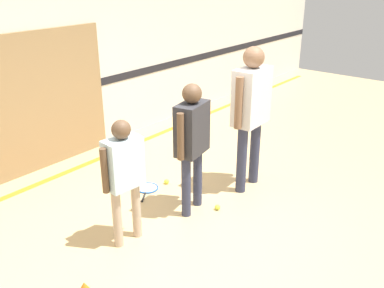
{
  "coord_description": "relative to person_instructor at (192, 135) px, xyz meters",
  "views": [
    {
      "loc": [
        -3.21,
        -2.62,
        2.73
      ],
      "look_at": [
        0.23,
        0.19,
        0.85
      ],
      "focal_mm": 40.0,
      "sensor_mm": 36.0,
      "label": 1
    }
  ],
  "objects": [
    {
      "name": "person_student_left",
      "position": [
        -0.91,
        0.13,
        -0.12
      ],
      "size": [
        0.52,
        0.25,
        1.36
      ],
      "rotation": [
        0.0,
        0.0,
        -0.1
      ],
      "color": "tan",
      "rests_on": "ground_plane"
    },
    {
      "name": "floor_stripe",
      "position": [
        -0.23,
        2.01,
        -0.96
      ],
      "size": [
        14.4,
        0.1,
        0.01
      ],
      "color": "orange",
      "rests_on": "ground_plane"
    },
    {
      "name": "person_instructor",
      "position": [
        0.0,
        0.0,
        0.0
      ],
      "size": [
        0.58,
        0.32,
        1.55
      ],
      "rotation": [
        0.0,
        0.0,
        0.19
      ],
      "color": "#2D334C",
      "rests_on": "ground_plane"
    },
    {
      "name": "wall_back",
      "position": [
        -0.23,
        2.46,
        0.64
      ],
      "size": [
        16.0,
        0.07,
        3.2
      ],
      "color": "silver",
      "rests_on": "ground_plane"
    },
    {
      "name": "racket_spare_on_floor",
      "position": [
        0.01,
        0.77,
        -0.95
      ],
      "size": [
        0.51,
        0.41,
        0.03
      ],
      "rotation": [
        0.0,
        0.0,
        3.72
      ],
      "color": "blue",
      "rests_on": "ground_plane"
    },
    {
      "name": "tennis_ball_by_spare_racket",
      "position": [
        0.29,
        0.67,
        -0.93
      ],
      "size": [
        0.07,
        0.07,
        0.07
      ],
      "primitive_type": "sphere",
      "color": "#CCE038",
      "rests_on": "ground_plane"
    },
    {
      "name": "ground_plane",
      "position": [
        -0.23,
        -0.19,
        -0.96
      ],
      "size": [
        16.0,
        16.0,
        0.0
      ],
      "primitive_type": "plane",
      "color": "tan"
    },
    {
      "name": "person_student_right",
      "position": [
        0.92,
        -0.19,
        0.18
      ],
      "size": [
        0.7,
        0.3,
        1.84
      ],
      "rotation": [
        0.0,
        0.0,
        3.18
      ],
      "color": "#2D334C",
      "rests_on": "ground_plane"
    },
    {
      "name": "tennis_ball_near_instructor",
      "position": [
        0.19,
        -0.24,
        -0.93
      ],
      "size": [
        0.07,
        0.07,
        0.07
      ],
      "primitive_type": "sphere",
      "color": "#CCE038",
      "rests_on": "ground_plane"
    },
    {
      "name": "wall_panel",
      "position": [
        -0.61,
        2.4,
        0.01
      ],
      "size": [
        2.57,
        0.05,
        1.94
      ],
      "color": "#93754C",
      "rests_on": "ground_plane"
    }
  ]
}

